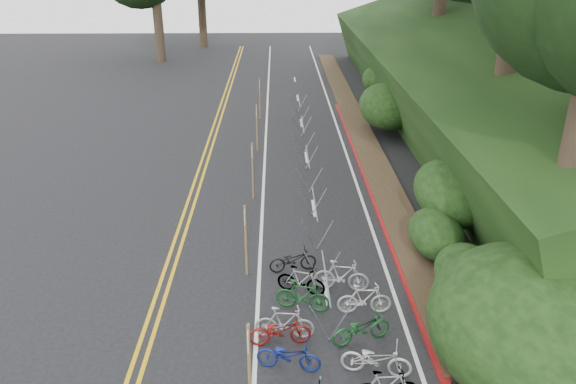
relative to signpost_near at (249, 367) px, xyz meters
name	(u,v)px	position (x,y,z in m)	size (l,w,h in m)	color
ground	(213,384)	(-0.97, 1.11, -1.49)	(120.00, 120.00, 0.00)	black
road_markings	(253,208)	(-0.34, 11.21, -1.48)	(7.47, 80.00, 0.01)	gold
red_curb	(369,187)	(4.73, 13.11, -1.44)	(0.25, 28.00, 0.10)	maroon
embankment	(485,92)	(11.99, 20.15, 1.08)	(14.30, 48.14, 9.11)	black
bike_racks_rest	(308,163)	(2.03, 14.11, -0.63)	(1.14, 23.00, 1.17)	gray
signpost_near	(249,367)	(0.00, 0.00, 0.00)	(0.08, 0.40, 2.61)	brown
signposts_rest	(255,144)	(-0.37, 15.11, -0.06)	(0.08, 18.40, 2.50)	brown
bike_front	(280,331)	(0.68, 2.60, -1.05)	(1.68, 0.58, 0.88)	maroon
bike_valet	(335,353)	(2.08, 1.65, -1.02)	(3.26, 10.08, 1.04)	#9E9EA3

